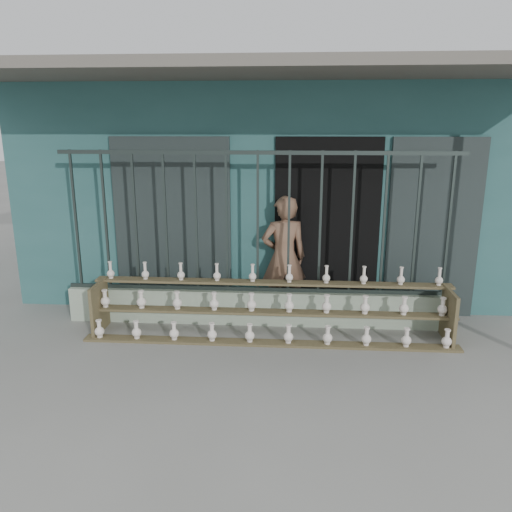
{
  "coord_description": "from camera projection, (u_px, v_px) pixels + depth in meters",
  "views": [
    {
      "loc": [
        0.41,
        -4.85,
        2.55
      ],
      "look_at": [
        0.0,
        1.0,
        1.0
      ],
      "focal_mm": 35.0,
      "sensor_mm": 36.0,
      "label": 1
    }
  ],
  "objects": [
    {
      "name": "ground",
      "position": [
        250.0,
        370.0,
        5.36
      ],
      "size": [
        60.0,
        60.0,
        0.0
      ],
      "primitive_type": "plane",
      "color": "slate"
    },
    {
      "name": "workshop_building",
      "position": [
        269.0,
        177.0,
        9.02
      ],
      "size": [
        7.4,
        6.6,
        3.21
      ],
      "color": "#285555",
      "rests_on": "ground"
    },
    {
      "name": "parapet_wall",
      "position": [
        258.0,
        307.0,
        6.55
      ],
      "size": [
        5.0,
        0.2,
        0.45
      ],
      "primitive_type": "cube",
      "color": "#9AAD94",
      "rests_on": "ground"
    },
    {
      "name": "security_fence",
      "position": [
        258.0,
        223.0,
        6.27
      ],
      "size": [
        5.0,
        0.04,
        1.8
      ],
      "color": "#283330",
      "rests_on": "parapet_wall"
    },
    {
      "name": "shelf_rack",
      "position": [
        270.0,
        309.0,
        6.11
      ],
      "size": [
        4.5,
        0.68,
        0.85
      ],
      "color": "brown",
      "rests_on": "ground"
    },
    {
      "name": "elderly_woman",
      "position": [
        284.0,
        258.0,
        6.65
      ],
      "size": [
        0.68,
        0.52,
        1.66
      ],
      "primitive_type": "imported",
      "rotation": [
        0.0,
        0.0,
        3.36
      ],
      "color": "brown",
      "rests_on": "ground"
    }
  ]
}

